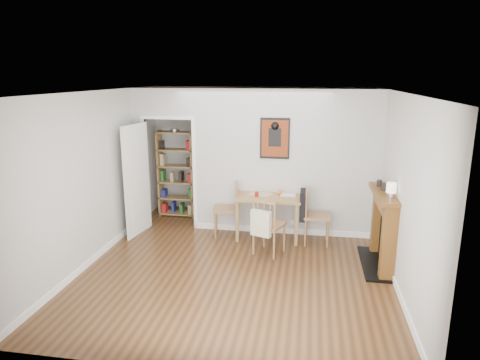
% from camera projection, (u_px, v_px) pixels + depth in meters
% --- Properties ---
extents(ground, '(5.20, 5.20, 0.00)m').
position_uv_depth(ground, '(240.00, 262.00, 6.66)').
color(ground, '#55361B').
rests_on(ground, ground).
extents(room_shell, '(5.20, 5.20, 5.20)m').
position_uv_depth(room_shell, '(258.00, 163.00, 7.62)').
color(room_shell, '#B8B7B5').
rests_on(room_shell, ground).
extents(dining_table, '(1.14, 0.72, 0.78)m').
position_uv_depth(dining_table, '(269.00, 201.00, 7.50)').
color(dining_table, olive).
rests_on(dining_table, ground).
extents(chair_left, '(0.56, 0.56, 0.97)m').
position_uv_depth(chair_left, '(226.00, 209.00, 7.65)').
color(chair_left, '#9B6C48').
rests_on(chair_left, ground).
extents(chair_right, '(0.55, 0.48, 0.96)m').
position_uv_depth(chair_right, '(316.00, 216.00, 7.29)').
color(chair_right, '#9B6C48').
rests_on(chair_right, ground).
extents(chair_front, '(0.62, 0.65, 0.95)m').
position_uv_depth(chair_front, '(269.00, 225.00, 6.86)').
color(chair_front, '#9B6C48').
rests_on(chair_front, ground).
extents(bookshelf, '(0.74, 0.30, 1.76)m').
position_uv_depth(bookshelf, '(177.00, 174.00, 8.69)').
color(bookshelf, olive).
rests_on(bookshelf, ground).
extents(fireplace, '(0.45, 1.25, 1.16)m').
position_uv_depth(fireplace, '(384.00, 227.00, 6.41)').
color(fireplace, brown).
rests_on(fireplace, ground).
extents(red_glass, '(0.07, 0.07, 0.09)m').
position_uv_depth(red_glass, '(257.00, 194.00, 7.41)').
color(red_glass, maroon).
rests_on(red_glass, dining_table).
extents(orange_fruit, '(0.08, 0.08, 0.08)m').
position_uv_depth(orange_fruit, '(280.00, 193.00, 7.52)').
color(orange_fruit, '#F4590C').
rests_on(orange_fruit, dining_table).
extents(placemat, '(0.45, 0.38, 0.00)m').
position_uv_depth(placemat, '(261.00, 194.00, 7.57)').
color(placemat, beige).
rests_on(placemat, dining_table).
extents(notebook, '(0.27, 0.20, 0.01)m').
position_uv_depth(notebook, '(288.00, 195.00, 7.49)').
color(notebook, silver).
rests_on(notebook, dining_table).
extents(mantel_lamp, '(0.14, 0.14, 0.22)m').
position_uv_depth(mantel_lamp, '(391.00, 189.00, 5.93)').
color(mantel_lamp, silver).
rests_on(mantel_lamp, fireplace).
extents(ceramic_jar_a, '(0.10, 0.10, 0.12)m').
position_uv_depth(ceramic_jar_a, '(384.00, 186.00, 6.35)').
color(ceramic_jar_a, black).
rests_on(ceramic_jar_a, fireplace).
extents(ceramic_jar_b, '(0.08, 0.08, 0.10)m').
position_uv_depth(ceramic_jar_b, '(379.00, 183.00, 6.58)').
color(ceramic_jar_b, black).
rests_on(ceramic_jar_b, fireplace).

